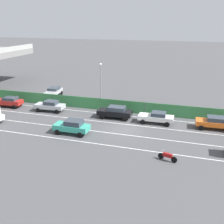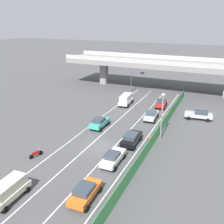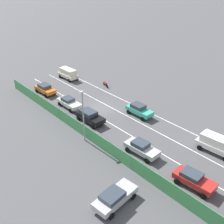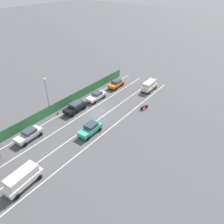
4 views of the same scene
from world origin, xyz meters
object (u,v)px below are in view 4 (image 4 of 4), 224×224
at_px(car_taxi_orange, 116,83).
at_px(car_sedan_black, 75,107).
at_px(car_sedan_silver, 29,134).
at_px(street_lamp, 47,92).
at_px(car_van_cream, 149,85).
at_px(car_taxi_teal, 90,128).
at_px(car_sedan_white, 96,96).
at_px(traffic_cone, 58,113).
at_px(car_van_white, 22,178).
at_px(motorcycle, 144,107).

bearing_deg(car_taxi_orange, car_sedan_black, 89.63).
relative_size(car_sedan_silver, street_lamp, 0.64).
xyz_separation_m(car_van_cream, car_taxi_teal, (0.17, 19.10, -0.24)).
height_order(car_sedan_white, car_sedan_black, car_sedan_black).
distance_m(car_sedan_silver, car_sedan_white, 15.70).
relative_size(car_taxi_teal, traffic_cone, 7.11).
relative_size(car_van_cream, street_lamp, 0.66).
bearing_deg(car_taxi_orange, car_van_white, 103.48).
height_order(car_taxi_teal, car_sedan_black, car_taxi_teal).
bearing_deg(car_sedan_white, motorcycle, -165.27).
distance_m(motorcycle, traffic_cone, 16.03).
height_order(car_van_cream, car_sedan_white, car_van_cream).
xyz_separation_m(car_sedan_silver, car_sedan_black, (0.00, -10.02, 0.05)).
bearing_deg(street_lamp, car_sedan_white, -111.95).
relative_size(car_van_cream, car_van_white, 0.93).
distance_m(car_taxi_teal, traffic_cone, 8.53).
bearing_deg(motorcycle, car_taxi_teal, 74.30).
distance_m(car_taxi_teal, street_lamp, 10.47).
bearing_deg(car_taxi_orange, motorcycle, 154.97).
distance_m(car_sedan_black, street_lamp, 5.68).
height_order(car_taxi_teal, traffic_cone, car_taxi_teal).
relative_size(car_taxi_teal, car_sedan_silver, 0.96).
height_order(car_van_white, traffic_cone, car_van_white).
bearing_deg(traffic_cone, street_lamp, 19.39).
bearing_deg(car_taxi_orange, traffic_cone, 82.85).
xyz_separation_m(car_van_cream, car_sedan_black, (6.79, 15.77, -0.24)).
bearing_deg(car_sedan_silver, motorcycle, -118.44).
bearing_deg(car_van_white, car_sedan_silver, -39.51).
relative_size(car_sedan_silver, traffic_cone, 7.42).
bearing_deg(car_sedan_black, car_sedan_white, -92.77).
bearing_deg(car_sedan_silver, car_taxi_teal, -134.74).
distance_m(car_taxi_teal, car_sedan_white, 11.03).
relative_size(car_van_white, street_lamp, 0.71).
distance_m(car_sedan_white, motorcycle, 9.93).
bearing_deg(car_van_white, car_taxi_teal, -88.69).
bearing_deg(traffic_cone, car_van_cream, -115.08).
xyz_separation_m(car_van_white, car_sedan_black, (6.91, -15.71, -0.28)).
bearing_deg(car_taxi_orange, car_taxi_teal, 112.11).
bearing_deg(car_taxi_teal, car_van_cream, -90.51).
distance_m(motorcycle, street_lamp, 17.86).
distance_m(street_lamp, traffic_cone, 4.22).
xyz_separation_m(car_sedan_silver, motorcycle, (-9.86, -18.22, -0.42)).
height_order(car_taxi_teal, car_van_white, car_van_white).
bearing_deg(car_sedan_silver, car_van_cream, -104.76).
bearing_deg(car_sedan_silver, street_lamp, -63.87).
bearing_deg(car_sedan_white, car_sedan_black, 87.23).
bearing_deg(car_sedan_white, car_taxi_orange, -88.45).
relative_size(car_van_cream, car_taxi_teal, 1.07).
height_order(car_van_cream, car_sedan_silver, car_van_cream).
relative_size(motorcycle, traffic_cone, 3.18).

